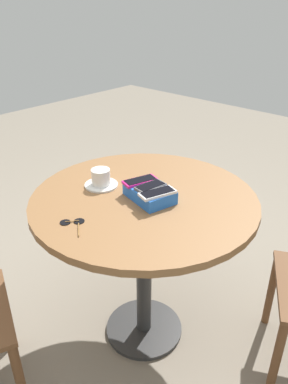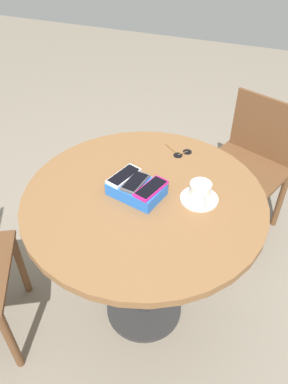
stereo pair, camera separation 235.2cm
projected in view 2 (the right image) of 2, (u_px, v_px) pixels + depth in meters
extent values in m
plane|color=gray|center=(144.00, 308.00, 1.90)|extent=(8.00, 8.00, 0.00)
cylinder|color=#2D2D2D|center=(144.00, 307.00, 1.89)|extent=(0.37, 0.37, 0.02)
cylinder|color=#2D2D2D|center=(144.00, 261.00, 1.66)|extent=(0.07, 0.07, 0.71)
cylinder|color=brown|center=(144.00, 199.00, 1.42)|extent=(0.92, 0.92, 0.03)
cube|color=blue|center=(137.00, 188.00, 1.40)|extent=(0.22, 0.18, 0.05)
cube|color=white|center=(126.00, 200.00, 1.36)|extent=(0.10, 0.03, 0.02)
cube|color=silver|center=(124.00, 176.00, 1.41)|extent=(0.10, 0.15, 0.01)
cube|color=black|center=(124.00, 175.00, 1.40)|extent=(0.09, 0.14, 0.00)
cube|color=#515156|center=(135.00, 182.00, 1.38)|extent=(0.08, 0.13, 0.01)
cube|color=black|center=(135.00, 181.00, 1.38)|extent=(0.07, 0.12, 0.00)
cube|color=#D11975|center=(151.00, 188.00, 1.35)|extent=(0.10, 0.15, 0.01)
cube|color=black|center=(151.00, 187.00, 1.35)|extent=(0.09, 0.14, 0.00)
cylinder|color=silver|center=(199.00, 199.00, 1.39)|extent=(0.14, 0.14, 0.01)
cylinder|color=silver|center=(200.00, 191.00, 1.36)|extent=(0.08, 0.08, 0.07)
cylinder|color=tan|center=(201.00, 185.00, 1.35)|extent=(0.07, 0.07, 0.00)
torus|color=silver|center=(204.00, 199.00, 1.33)|extent=(0.04, 0.05, 0.05)
cylinder|color=black|center=(187.00, 152.00, 1.62)|extent=(0.04, 0.04, 0.00)
cylinder|color=black|center=(178.00, 155.00, 1.60)|extent=(0.04, 0.04, 0.00)
cylinder|color=olive|center=(183.00, 153.00, 1.61)|extent=(0.03, 0.04, 0.00)
cylinder|color=olive|center=(170.00, 148.00, 1.64)|extent=(0.07, 0.05, 0.00)
cube|color=brown|center=(241.00, 172.00, 2.07)|extent=(0.56, 0.56, 0.02)
cube|color=brown|center=(266.00, 128.00, 2.07)|extent=(0.39, 0.17, 0.35)
cylinder|color=brown|center=(189.00, 202.00, 2.20)|extent=(0.04, 0.04, 0.41)
cylinder|color=brown|center=(247.00, 235.00, 2.00)|extent=(0.04, 0.04, 0.41)
cylinder|color=brown|center=(225.00, 172.00, 2.42)|extent=(0.04, 0.04, 0.41)
cylinder|color=brown|center=(281.00, 199.00, 2.22)|extent=(0.04, 0.04, 0.41)
cylinder|color=brown|center=(10.00, 340.00, 1.55)|extent=(0.04, 0.04, 0.41)
cylinder|color=brown|center=(21.00, 265.00, 1.85)|extent=(0.04, 0.04, 0.41)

